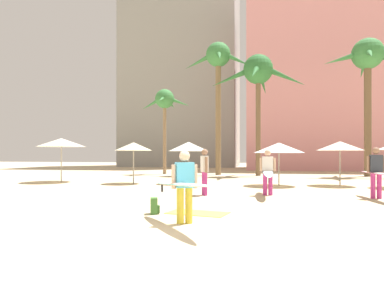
{
  "coord_description": "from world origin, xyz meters",
  "views": [
    {
      "loc": [
        1.72,
        -6.61,
        1.54
      ],
      "look_at": [
        -0.55,
        4.68,
        1.58
      ],
      "focal_mm": 32.89,
      "sensor_mm": 36.0,
      "label": 1
    }
  ],
  "objects_px": {
    "cafe_umbrella_1": "(188,147)",
    "palm_tree_far_left": "(258,75)",
    "person_mid_left": "(268,171)",
    "cafe_umbrella_4": "(340,146)",
    "palm_tree_far_right": "(218,65)",
    "cafe_umbrella_2": "(61,142)",
    "cafe_umbrella_0": "(279,148)",
    "cafe_umbrella_3": "(133,146)",
    "beach_towel": "(198,213)",
    "palm_tree_left": "(368,63)",
    "person_mid_right": "(205,170)",
    "palm_tree_right": "(165,103)",
    "backpack": "(154,206)",
    "person_near_left": "(183,184)",
    "person_far_left": "(377,172)"
  },
  "relations": [
    {
      "from": "beach_towel",
      "to": "person_mid_left",
      "type": "distance_m",
      "value": 4.88
    },
    {
      "from": "palm_tree_far_right",
      "to": "palm_tree_far_left",
      "type": "bearing_deg",
      "value": -12.29
    },
    {
      "from": "cafe_umbrella_2",
      "to": "person_mid_right",
      "type": "relative_size",
      "value": 1.52
    },
    {
      "from": "person_near_left",
      "to": "beach_towel",
      "type": "bearing_deg",
      "value": 150.02
    },
    {
      "from": "cafe_umbrella_2",
      "to": "person_mid_right",
      "type": "height_order",
      "value": "cafe_umbrella_2"
    },
    {
      "from": "palm_tree_far_left",
      "to": "person_mid_left",
      "type": "bearing_deg",
      "value": -87.72
    },
    {
      "from": "cafe_umbrella_2",
      "to": "person_mid_left",
      "type": "relative_size",
      "value": 0.84
    },
    {
      "from": "cafe_umbrella_2",
      "to": "person_near_left",
      "type": "height_order",
      "value": "cafe_umbrella_2"
    },
    {
      "from": "cafe_umbrella_4",
      "to": "person_mid_right",
      "type": "bearing_deg",
      "value": -137.57
    },
    {
      "from": "beach_towel",
      "to": "palm_tree_left",
      "type": "bearing_deg",
      "value": 63.21
    },
    {
      "from": "person_mid_left",
      "to": "cafe_umbrella_1",
      "type": "bearing_deg",
      "value": 43.26
    },
    {
      "from": "cafe_umbrella_0",
      "to": "beach_towel",
      "type": "bearing_deg",
      "value": -105.56
    },
    {
      "from": "cafe_umbrella_0",
      "to": "person_far_left",
      "type": "relative_size",
      "value": 0.82
    },
    {
      "from": "cafe_umbrella_0",
      "to": "person_mid_right",
      "type": "distance_m",
      "value": 5.71
    },
    {
      "from": "cafe_umbrella_4",
      "to": "palm_tree_far_left",
      "type": "bearing_deg",
      "value": 118.49
    },
    {
      "from": "palm_tree_left",
      "to": "palm_tree_far_right",
      "type": "height_order",
      "value": "palm_tree_far_right"
    },
    {
      "from": "cafe_umbrella_3",
      "to": "palm_tree_right",
      "type": "bearing_deg",
      "value": 95.33
    },
    {
      "from": "beach_towel",
      "to": "person_mid_right",
      "type": "xyz_separation_m",
      "value": [
        -0.48,
        4.08,
        0.96
      ]
    },
    {
      "from": "palm_tree_far_right",
      "to": "backpack",
      "type": "relative_size",
      "value": 24.24
    },
    {
      "from": "palm_tree_far_left",
      "to": "palm_tree_right",
      "type": "xyz_separation_m",
      "value": [
        -7.35,
        0.91,
        -1.71
      ]
    },
    {
      "from": "cafe_umbrella_3",
      "to": "beach_towel",
      "type": "height_order",
      "value": "cafe_umbrella_3"
    },
    {
      "from": "cafe_umbrella_2",
      "to": "cafe_umbrella_4",
      "type": "distance_m",
      "value": 14.99
    },
    {
      "from": "palm_tree_right",
      "to": "beach_towel",
      "type": "height_order",
      "value": "palm_tree_right"
    },
    {
      "from": "palm_tree_far_right",
      "to": "cafe_umbrella_1",
      "type": "relative_size",
      "value": 4.57
    },
    {
      "from": "beach_towel",
      "to": "palm_tree_right",
      "type": "bearing_deg",
      "value": 108.4
    },
    {
      "from": "palm_tree_far_right",
      "to": "cafe_umbrella_3",
      "type": "relative_size",
      "value": 4.62
    },
    {
      "from": "palm_tree_far_right",
      "to": "person_mid_left",
      "type": "distance_m",
      "value": 15.66
    },
    {
      "from": "cafe_umbrella_3",
      "to": "backpack",
      "type": "xyz_separation_m",
      "value": [
        4.04,
        -9.09,
        -1.78
      ]
    },
    {
      "from": "palm_tree_left",
      "to": "person_far_left",
      "type": "height_order",
      "value": "palm_tree_left"
    },
    {
      "from": "cafe_umbrella_4",
      "to": "palm_tree_far_right",
      "type": "bearing_deg",
      "value": 130.95
    },
    {
      "from": "cafe_umbrella_0",
      "to": "cafe_umbrella_3",
      "type": "relative_size",
      "value": 1.14
    },
    {
      "from": "person_mid_left",
      "to": "person_near_left",
      "type": "height_order",
      "value": "person_mid_left"
    },
    {
      "from": "beach_towel",
      "to": "person_mid_left",
      "type": "relative_size",
      "value": 0.49
    },
    {
      "from": "cafe_umbrella_2",
      "to": "backpack",
      "type": "xyz_separation_m",
      "value": [
        8.43,
        -9.29,
        -2.03
      ]
    },
    {
      "from": "cafe_umbrella_2",
      "to": "palm_tree_far_left",
      "type": "bearing_deg",
      "value": 36.62
    },
    {
      "from": "palm_tree_right",
      "to": "person_mid_right",
      "type": "height_order",
      "value": "palm_tree_right"
    },
    {
      "from": "palm_tree_far_right",
      "to": "cafe_umbrella_2",
      "type": "bearing_deg",
      "value": -131.93
    },
    {
      "from": "cafe_umbrella_1",
      "to": "palm_tree_far_left",
      "type": "bearing_deg",
      "value": 65.23
    },
    {
      "from": "cafe_umbrella_3",
      "to": "cafe_umbrella_4",
      "type": "height_order",
      "value": "cafe_umbrella_4"
    },
    {
      "from": "palm_tree_right",
      "to": "cafe_umbrella_4",
      "type": "distance_m",
      "value": 14.7
    },
    {
      "from": "cafe_umbrella_3",
      "to": "person_mid_left",
      "type": "distance_m",
      "value": 8.31
    },
    {
      "from": "palm_tree_left",
      "to": "palm_tree_far_right",
      "type": "distance_m",
      "value": 10.67
    },
    {
      "from": "palm_tree_far_right",
      "to": "person_mid_left",
      "type": "bearing_deg",
      "value": -75.14
    },
    {
      "from": "palm_tree_left",
      "to": "cafe_umbrella_3",
      "type": "height_order",
      "value": "palm_tree_left"
    },
    {
      "from": "palm_tree_left",
      "to": "palm_tree_far_right",
      "type": "xyz_separation_m",
      "value": [
        -10.67,
        -0.13,
        0.35
      ]
    },
    {
      "from": "palm_tree_left",
      "to": "person_mid_right",
      "type": "xyz_separation_m",
      "value": [
        -9.49,
        -13.77,
        -7.08
      ]
    },
    {
      "from": "person_far_left",
      "to": "backpack",
      "type": "bearing_deg",
      "value": 125.24
    },
    {
      "from": "cafe_umbrella_3",
      "to": "cafe_umbrella_4",
      "type": "xyz_separation_m",
      "value": [
        10.58,
        0.74,
        -0.0
      ]
    },
    {
      "from": "cafe_umbrella_4",
      "to": "beach_towel",
      "type": "bearing_deg",
      "value": -119.86
    },
    {
      "from": "cafe_umbrella_1",
      "to": "palm_tree_far_right",
      "type": "bearing_deg",
      "value": 86.23
    }
  ]
}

